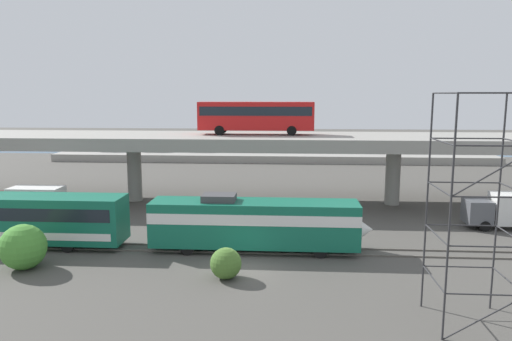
{
  "coord_description": "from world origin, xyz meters",
  "views": [
    {
      "loc": [
        2.8,
        -29.77,
        11.31
      ],
      "look_at": [
        -0.28,
        15.75,
        4.08
      ],
      "focal_mm": 33.79,
      "sensor_mm": 36.0,
      "label": 1
    }
  ],
  "objects_px": {
    "parked_car_0": "(200,148)",
    "parked_car_1": "(173,145)",
    "transit_bus_on_overpass": "(256,115)",
    "parked_car_5": "(249,147)",
    "parked_car_3": "(268,146)",
    "parked_car_2": "(112,147)",
    "parked_car_4": "(383,148)",
    "service_truck_west": "(28,202)",
    "scaffolding_tower": "(477,204)",
    "parked_car_6": "(155,147)",
    "parked_car_7": "(330,147)",
    "service_truck_east": "(509,210)",
    "train_locomotive": "(265,222)"
  },
  "relations": [
    {
      "from": "parked_car_1",
      "to": "parked_car_3",
      "type": "bearing_deg",
      "value": -1.02
    },
    {
      "from": "service_truck_west",
      "to": "service_truck_east",
      "type": "bearing_deg",
      "value": -180.0
    },
    {
      "from": "transit_bus_on_overpass",
      "to": "parked_car_5",
      "type": "relative_size",
      "value": 2.65
    },
    {
      "from": "parked_car_1",
      "to": "parked_car_3",
      "type": "height_order",
      "value": "same"
    },
    {
      "from": "parked_car_1",
      "to": "parked_car_5",
      "type": "bearing_deg",
      "value": -10.45
    },
    {
      "from": "transit_bus_on_overpass",
      "to": "parked_car_5",
      "type": "height_order",
      "value": "transit_bus_on_overpass"
    },
    {
      "from": "train_locomotive",
      "to": "parked_car_5",
      "type": "bearing_deg",
      "value": 95.97
    },
    {
      "from": "parked_car_0",
      "to": "parked_car_1",
      "type": "relative_size",
      "value": 0.94
    },
    {
      "from": "service_truck_east",
      "to": "parked_car_0",
      "type": "distance_m",
      "value": 54.72
    },
    {
      "from": "parked_car_0",
      "to": "service_truck_west",
      "type": "bearing_deg",
      "value": 79.43
    },
    {
      "from": "parked_car_3",
      "to": "transit_bus_on_overpass",
      "type": "bearing_deg",
      "value": -89.51
    },
    {
      "from": "service_truck_west",
      "to": "parked_car_5",
      "type": "xyz_separation_m",
      "value": [
        16.53,
        44.01,
        0.38
      ]
    },
    {
      "from": "scaffolding_tower",
      "to": "parked_car_0",
      "type": "xyz_separation_m",
      "value": [
        -24.66,
        60.57,
        -4.09
      ]
    },
    {
      "from": "parked_car_1",
      "to": "parked_car_2",
      "type": "bearing_deg",
      "value": -154.87
    },
    {
      "from": "scaffolding_tower",
      "to": "parked_car_1",
      "type": "distance_m",
      "value": 71.62
    },
    {
      "from": "service_truck_west",
      "to": "parked_car_7",
      "type": "xyz_separation_m",
      "value": [
        31.04,
        45.35,
        0.38
      ]
    },
    {
      "from": "parked_car_2",
      "to": "parked_car_3",
      "type": "bearing_deg",
      "value": -171.13
    },
    {
      "from": "service_truck_west",
      "to": "service_truck_east",
      "type": "distance_m",
      "value": 42.32
    },
    {
      "from": "train_locomotive",
      "to": "transit_bus_on_overpass",
      "type": "bearing_deg",
      "value": 95.9
    },
    {
      "from": "service_truck_east",
      "to": "scaffolding_tower",
      "type": "distance_m",
      "value": 20.93
    },
    {
      "from": "parked_car_6",
      "to": "parked_car_7",
      "type": "distance_m",
      "value": 31.14
    },
    {
      "from": "scaffolding_tower",
      "to": "parked_car_4",
      "type": "distance_m",
      "value": 61.95
    },
    {
      "from": "service_truck_east",
      "to": "parked_car_5",
      "type": "relative_size",
      "value": 1.5
    },
    {
      "from": "service_truck_east",
      "to": "scaffolding_tower",
      "type": "bearing_deg",
      "value": 61.63
    },
    {
      "from": "service_truck_east",
      "to": "train_locomotive",
      "type": "bearing_deg",
      "value": 19.83
    },
    {
      "from": "parked_car_1",
      "to": "parked_car_6",
      "type": "height_order",
      "value": "same"
    },
    {
      "from": "train_locomotive",
      "to": "parked_car_1",
      "type": "bearing_deg",
      "value": 110.13
    },
    {
      "from": "parked_car_6",
      "to": "parked_car_4",
      "type": "bearing_deg",
      "value": -178.39
    },
    {
      "from": "scaffolding_tower",
      "to": "parked_car_4",
      "type": "relative_size",
      "value": 2.81
    },
    {
      "from": "service_truck_west",
      "to": "parked_car_4",
      "type": "bearing_deg",
      "value": -132.63
    },
    {
      "from": "scaffolding_tower",
      "to": "parked_car_7",
      "type": "xyz_separation_m",
      "value": [
        -1.57,
        63.34,
        -4.09
      ]
    },
    {
      "from": "parked_car_0",
      "to": "train_locomotive",
      "type": "bearing_deg",
      "value": 105.61
    },
    {
      "from": "parked_car_1",
      "to": "parked_car_0",
      "type": "bearing_deg",
      "value": -34.99
    },
    {
      "from": "parked_car_4",
      "to": "parked_car_6",
      "type": "bearing_deg",
      "value": 1.61
    },
    {
      "from": "parked_car_6",
      "to": "service_truck_east",
      "type": "bearing_deg",
      "value": 135.0
    },
    {
      "from": "parked_car_0",
      "to": "parked_car_2",
      "type": "xyz_separation_m",
      "value": [
        -15.72,
        -0.53,
        -0.0
      ]
    },
    {
      "from": "parked_car_4",
      "to": "transit_bus_on_overpass",
      "type": "bearing_deg",
      "value": 59.9
    },
    {
      "from": "parked_car_4",
      "to": "parked_car_5",
      "type": "bearing_deg",
      "value": -1.52
    },
    {
      "from": "train_locomotive",
      "to": "parked_car_7",
      "type": "xyz_separation_m",
      "value": [
        9.14,
        52.71,
        -0.18
      ]
    },
    {
      "from": "parked_car_6",
      "to": "parked_car_0",
      "type": "bearing_deg",
      "value": -177.73
    },
    {
      "from": "parked_car_5",
      "to": "parked_car_4",
      "type": "bearing_deg",
      "value": 178.48
    },
    {
      "from": "parked_car_4",
      "to": "parked_car_3",
      "type": "bearing_deg",
      "value": -8.41
    },
    {
      "from": "service_truck_west",
      "to": "parked_car_5",
      "type": "relative_size",
      "value": 1.5
    },
    {
      "from": "service_truck_east",
      "to": "parked_car_1",
      "type": "xyz_separation_m",
      "value": [
        -40.23,
        46.68,
        0.38
      ]
    },
    {
      "from": "train_locomotive",
      "to": "parked_car_1",
      "type": "distance_m",
      "value": 57.56
    },
    {
      "from": "parked_car_0",
      "to": "parked_car_1",
      "type": "distance_m",
      "value": 7.15
    },
    {
      "from": "train_locomotive",
      "to": "parked_car_0",
      "type": "xyz_separation_m",
      "value": [
        -13.96,
        49.94,
        -0.18
      ]
    },
    {
      "from": "parked_car_0",
      "to": "parked_car_1",
      "type": "height_order",
      "value": "same"
    },
    {
      "from": "parked_car_3",
      "to": "parked_car_2",
      "type": "bearing_deg",
      "value": -171.13
    },
    {
      "from": "service_truck_west",
      "to": "parked_car_0",
      "type": "height_order",
      "value": "service_truck_west"
    }
  ]
}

